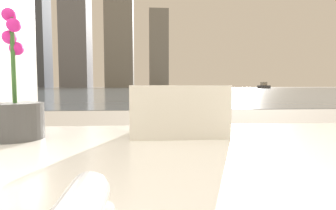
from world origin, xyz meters
name	(u,v)px	position (x,y,z in m)	size (l,w,h in m)	color
potted_orchid	(15,113)	(-0.56, 0.78, 0.57)	(0.16, 0.16, 0.39)	#4C4C4C
towel_stack	(178,110)	(-0.07, 0.81, 0.58)	(0.30, 0.17, 0.16)	silver
harbor_water	(147,89)	(0.00, 62.00, 0.01)	(180.00, 110.00, 0.01)	slate
harbor_boat_0	(10,88)	(-12.69, 25.15, 0.50)	(2.47, 3.96, 1.40)	#335647
harbor_boat_1	(264,86)	(31.94, 69.52, 0.62)	(1.72, 4.67, 1.73)	#4C4C51
skyline_tower_0	(34,40)	(-48.15, 118.00, 20.47)	(11.66, 10.63, 40.94)	#4C515B
skyline_tower_2	(120,39)	(-11.82, 118.00, 21.14)	(12.00, 10.52, 42.28)	gray
skyline_tower_3	(159,49)	(5.43, 118.00, 17.10)	(8.49, 6.25, 34.20)	gray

